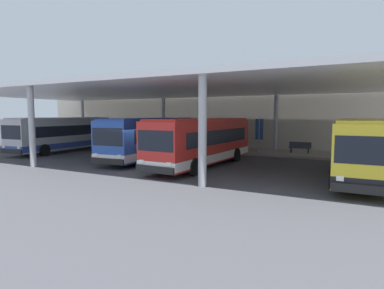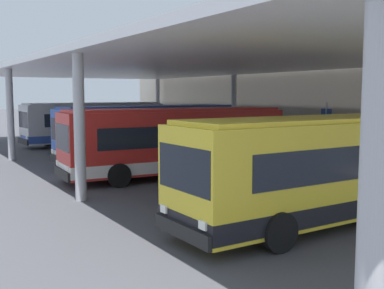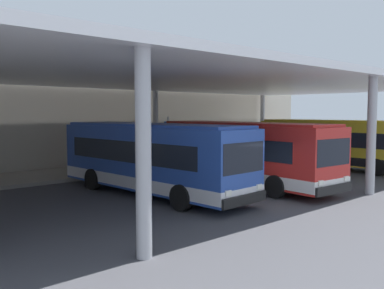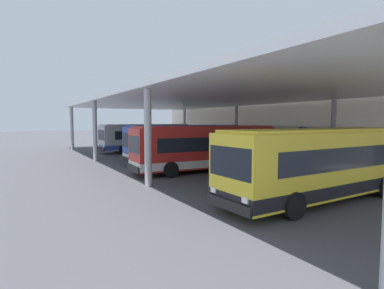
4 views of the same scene
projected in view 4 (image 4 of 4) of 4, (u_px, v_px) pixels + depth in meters
The scene contains 10 objects.
ground_plane at pixel (148, 167), 23.08m from camera, with size 200.00×200.00×0.00m, color #47474C.
platform_kerb at pixel (262, 157), 29.03m from camera, with size 42.00×4.50×0.18m, color gray.
station_building_facade at pixel (287, 121), 30.42m from camera, with size 48.00×1.60×6.99m, color beige.
canopy_shelter at pixel (208, 100), 25.47m from camera, with size 40.00×17.00×5.55m.
bus_nearest_bay at pixel (146, 137), 35.06m from camera, with size 2.98×10.61×3.17m.
bus_second_bay at pixel (186, 143), 26.03m from camera, with size 3.15×10.66×3.17m.
bus_middle_bay at pixel (206, 148), 21.29m from camera, with size 3.15×10.66×3.17m.
bus_far_bay at pixel (322, 163), 13.35m from camera, with size 2.82×10.56×3.17m.
bench_waiting at pixel (348, 161), 21.63m from camera, with size 1.80×0.45×0.92m.
banner_sign at pixel (303, 141), 23.92m from camera, with size 0.70×0.12×3.20m.
Camera 4 is at (21.42, -8.73, 3.49)m, focal length 28.32 mm.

